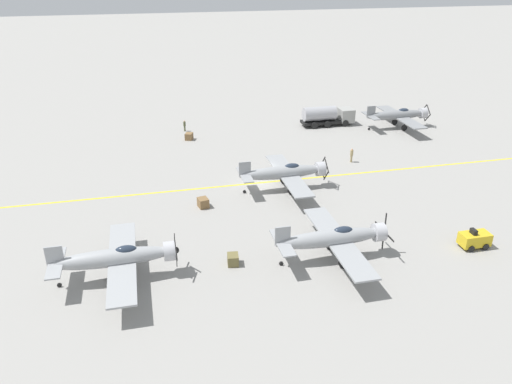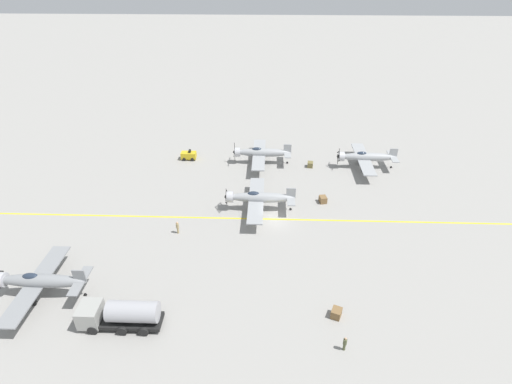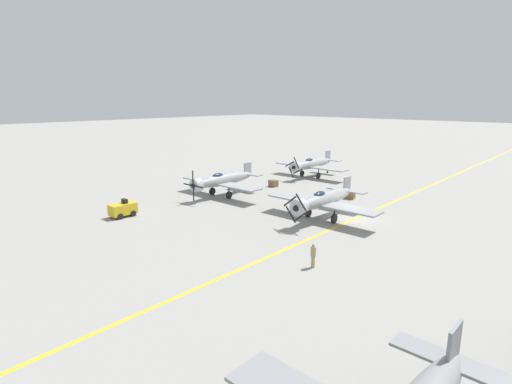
# 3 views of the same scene
# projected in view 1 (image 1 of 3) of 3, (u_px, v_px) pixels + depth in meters

# --- Properties ---
(ground_plane) EXTENTS (400.00, 400.00, 0.00)m
(ground_plane) POSITION_uv_depth(u_px,v_px,m) (261.00, 183.00, 56.80)
(ground_plane) COLOR gray
(taxiway_stripe) EXTENTS (0.30, 160.00, 0.01)m
(taxiway_stripe) POSITION_uv_depth(u_px,v_px,m) (261.00, 183.00, 56.80)
(taxiway_stripe) COLOR yellow
(taxiway_stripe) RESTS_ON ground
(airplane_mid_center) EXTENTS (12.00, 9.98, 3.65)m
(airplane_mid_center) POSITION_uv_depth(u_px,v_px,m) (285.00, 172.00, 54.36)
(airplane_mid_center) COLOR #939598
(airplane_mid_center) RESTS_ON ground
(airplane_near_right) EXTENTS (12.00, 9.98, 3.65)m
(airplane_near_right) POSITION_uv_depth(u_px,v_px,m) (117.00, 258.00, 38.85)
(airplane_near_right) COLOR #989A9D
(airplane_near_right) RESTS_ON ground
(airplane_mid_right) EXTENTS (12.00, 9.98, 3.80)m
(airplane_mid_right) POSITION_uv_depth(u_px,v_px,m) (334.00, 238.00, 41.60)
(airplane_mid_right) COLOR #95979A
(airplane_mid_right) RESTS_ON ground
(airplane_far_left) EXTENTS (12.00, 9.98, 3.65)m
(airplane_far_left) POSITION_uv_depth(u_px,v_px,m) (398.00, 115.00, 74.32)
(airplane_far_left) COLOR gray
(airplane_far_left) RESTS_ON ground
(fuel_tanker) EXTENTS (2.67, 8.00, 2.98)m
(fuel_tanker) POSITION_uv_depth(u_px,v_px,m) (328.00, 116.00, 75.74)
(fuel_tanker) COLOR black
(fuel_tanker) RESTS_ON ground
(tow_tractor) EXTENTS (1.57, 2.60, 1.79)m
(tow_tractor) POSITION_uv_depth(u_px,v_px,m) (475.00, 239.00, 43.84)
(tow_tractor) COLOR gold
(tow_tractor) RESTS_ON ground
(ground_crew_walking) EXTENTS (0.39, 0.39, 1.79)m
(ground_crew_walking) POSITION_uv_depth(u_px,v_px,m) (352.00, 155.00, 62.16)
(ground_crew_walking) COLOR tan
(ground_crew_walking) RESTS_ON ground
(ground_crew_inspecting) EXTENTS (0.36, 0.36, 1.65)m
(ground_crew_inspecting) POSITION_uv_depth(u_px,v_px,m) (185.00, 125.00, 73.36)
(ground_crew_inspecting) COLOR #515638
(ground_crew_inspecting) RESTS_ON ground
(supply_crate_by_tanker) EXTENTS (1.41, 1.31, 0.95)m
(supply_crate_by_tanker) POSITION_uv_depth(u_px,v_px,m) (189.00, 136.00, 70.12)
(supply_crate_by_tanker) COLOR brown
(supply_crate_by_tanker) RESTS_ON ground
(supply_crate_mid_lane) EXTENTS (1.19, 1.04, 0.91)m
(supply_crate_mid_lane) POSITION_uv_depth(u_px,v_px,m) (233.00, 260.00, 41.47)
(supply_crate_mid_lane) COLOR brown
(supply_crate_mid_lane) RESTS_ON ground
(supply_crate_outboard) EXTENTS (1.33, 1.18, 0.97)m
(supply_crate_outboard) POSITION_uv_depth(u_px,v_px,m) (203.00, 203.00, 51.05)
(supply_crate_outboard) COLOR brown
(supply_crate_outboard) RESTS_ON ground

